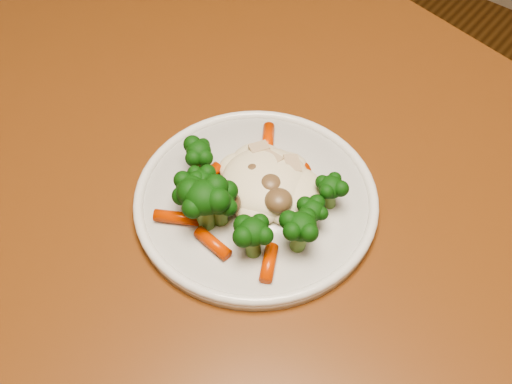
% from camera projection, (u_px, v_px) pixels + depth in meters
% --- Properties ---
extents(dining_table, '(1.38, 1.05, 0.75)m').
position_uv_depth(dining_table, '(257.00, 304.00, 0.67)').
color(dining_table, brown).
rests_on(dining_table, ground).
extents(plate, '(0.24, 0.24, 0.01)m').
position_uv_depth(plate, '(256.00, 201.00, 0.63)').
color(plate, white).
rests_on(plate, dining_table).
extents(meal, '(0.18, 0.17, 0.05)m').
position_uv_depth(meal, '(248.00, 195.00, 0.60)').
color(meal, '#F4E9C3').
rests_on(meal, plate).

